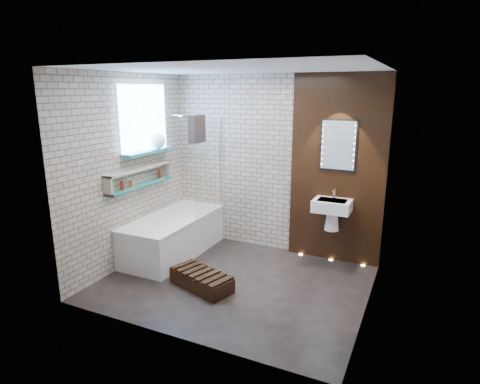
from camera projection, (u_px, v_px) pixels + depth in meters
The scene contains 15 objects.
ground at pixel (235, 282), 5.10m from camera, with size 3.20×3.20×0.00m, color black.
room_shell at pixel (235, 183), 4.78m from camera, with size 3.24×3.20×2.60m.
walnut_panel at pixel (337, 170), 5.50m from camera, with size 1.30×0.06×2.60m, color black.
clerestory_window at pixel (144, 125), 5.59m from camera, with size 0.18×1.00×0.94m.
display_niche at pixel (140, 177), 5.57m from camera, with size 0.14×1.30×0.26m.
bathtub at pixel (174, 235), 5.93m from camera, with size 0.79×1.74×0.70m.
bath_screen at pixel (208, 166), 5.93m from camera, with size 0.01×0.78×1.40m, color white.
towel at pixel (197, 129), 5.53m from camera, with size 0.11×0.29×0.38m, color black.
shower_head at pixel (184, 116), 5.98m from camera, with size 0.18×0.18×0.02m, color silver.
washbasin at pixel (332, 210), 5.46m from camera, with size 0.50×0.36×0.58m.
led_mirror at pixel (338, 145), 5.38m from camera, with size 0.50×0.02×0.70m.
walnut_step at pixel (201, 281), 4.95m from camera, with size 0.81×0.36×0.18m, color black.
niche_bottles at pixel (141, 180), 5.59m from camera, with size 0.05×0.87×0.13m.
sill_vases at pixel (158, 141), 5.79m from camera, with size 0.21×0.21×0.21m.
floor_uplights at pixel (331, 260), 5.76m from camera, with size 0.96×0.06×0.01m.
Camera 1 is at (2.04, -4.19, 2.38)m, focal length 30.06 mm.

